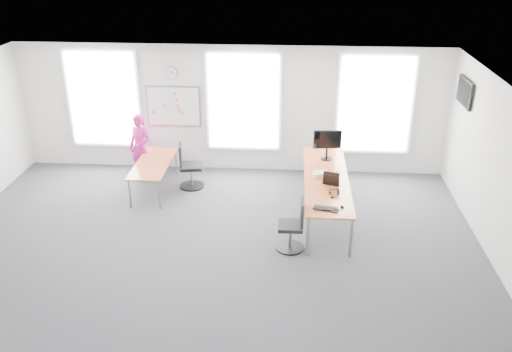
# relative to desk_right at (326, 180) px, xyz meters

# --- Properties ---
(floor) EXTENTS (10.00, 10.00, 0.00)m
(floor) POSITION_rel_desk_right_xyz_m (-2.15, -1.85, -0.75)
(floor) COLOR #29292E
(floor) RESTS_ON ground
(ceiling) EXTENTS (10.00, 10.00, 0.00)m
(ceiling) POSITION_rel_desk_right_xyz_m (-2.15, -1.85, 2.25)
(ceiling) COLOR white
(ceiling) RESTS_ON ground
(wall_back) EXTENTS (10.00, 0.00, 10.00)m
(wall_back) POSITION_rel_desk_right_xyz_m (-2.15, 2.15, 0.75)
(wall_back) COLOR silver
(wall_back) RESTS_ON ground
(window_left) EXTENTS (1.60, 0.06, 2.20)m
(window_left) POSITION_rel_desk_right_xyz_m (-5.15, 2.12, 0.95)
(window_left) COLOR silver
(window_left) RESTS_ON wall_back
(window_mid) EXTENTS (1.60, 0.06, 2.20)m
(window_mid) POSITION_rel_desk_right_xyz_m (-1.85, 2.12, 0.95)
(window_mid) COLOR silver
(window_mid) RESTS_ON wall_back
(window_right) EXTENTS (1.60, 0.06, 2.20)m
(window_right) POSITION_rel_desk_right_xyz_m (1.15, 2.12, 0.95)
(window_right) COLOR silver
(window_right) RESTS_ON wall_back
(desk_right) EXTENTS (0.88, 3.30, 0.80)m
(desk_right) POSITION_rel_desk_right_xyz_m (0.00, 0.00, 0.00)
(desk_right) COLOR #C26537
(desk_right) RESTS_ON ground
(desk_left) EXTENTS (0.74, 1.85, 0.68)m
(desk_left) POSITION_rel_desk_right_xyz_m (-3.74, 0.83, -0.13)
(desk_left) COLOR #C26537
(desk_left) RESTS_ON ground
(chair_right) EXTENTS (0.52, 0.52, 0.98)m
(chair_right) POSITION_rel_desk_right_xyz_m (-0.63, -1.39, -0.32)
(chair_right) COLOR black
(chair_right) RESTS_ON ground
(chair_left) EXTENTS (0.56, 0.56, 1.04)m
(chair_left) POSITION_rel_desk_right_xyz_m (-3.01, 1.05, -0.29)
(chair_left) COLOR black
(chair_left) RESTS_ON ground
(person) EXTENTS (0.67, 0.57, 1.56)m
(person) POSITION_rel_desk_right_xyz_m (-4.17, 1.41, 0.03)
(person) COLOR #C51A8A
(person) RESTS_ON ground
(whiteboard) EXTENTS (1.20, 0.03, 0.90)m
(whiteboard) POSITION_rel_desk_right_xyz_m (-3.50, 2.12, 0.80)
(whiteboard) COLOR white
(whiteboard) RESTS_ON wall_back
(wall_clock) EXTENTS (0.30, 0.04, 0.30)m
(wall_clock) POSITION_rel_desk_right_xyz_m (-3.50, 2.12, 1.60)
(wall_clock) COLOR gray
(wall_clock) RESTS_ON wall_back
(tv) EXTENTS (0.06, 0.90, 0.55)m
(tv) POSITION_rel_desk_right_xyz_m (2.80, 1.15, 1.55)
(tv) COLOR black
(tv) RESTS_ON wall_right
(keyboard) EXTENTS (0.48, 0.30, 0.02)m
(keyboard) POSITION_rel_desk_right_xyz_m (-0.07, -1.34, 0.06)
(keyboard) COLOR black
(keyboard) RESTS_ON desk_right
(mouse) EXTENTS (0.07, 0.12, 0.04)m
(mouse) POSITION_rel_desk_right_xyz_m (0.22, -1.25, 0.07)
(mouse) COLOR black
(mouse) RESTS_ON desk_right
(lens_cap) EXTENTS (0.09, 0.09, 0.01)m
(lens_cap) POSITION_rel_desk_right_xyz_m (0.07, -0.87, 0.06)
(lens_cap) COLOR black
(lens_cap) RESTS_ON desk_right
(headphones) EXTENTS (0.20, 0.11, 0.12)m
(headphones) POSITION_rel_desk_right_xyz_m (0.10, -0.72, 0.11)
(headphones) COLOR black
(headphones) RESTS_ON desk_right
(laptop_sleeve) EXTENTS (0.33, 0.26, 0.26)m
(laptop_sleeve) POSITION_rel_desk_right_xyz_m (0.07, -0.34, 0.18)
(laptop_sleeve) COLOR black
(laptop_sleeve) RESTS_ON desk_right
(paper_stack) EXTENTS (0.33, 0.28, 0.10)m
(paper_stack) POSITION_rel_desk_right_xyz_m (-0.11, 0.05, 0.10)
(paper_stack) COLOR beige
(paper_stack) RESTS_ON desk_right
(monitor) EXTENTS (0.60, 0.24, 0.67)m
(monitor) POSITION_rel_desk_right_xyz_m (0.04, 0.95, 0.45)
(monitor) COLOR black
(monitor) RESTS_ON desk_right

